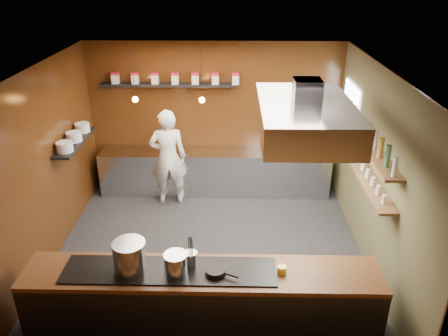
{
  "coord_description": "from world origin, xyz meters",
  "views": [
    {
      "loc": [
        0.36,
        -5.86,
        4.34
      ],
      "look_at": [
        0.22,
        0.4,
        1.37
      ],
      "focal_mm": 35.0,
      "sensor_mm": 36.0,
      "label": 1
    }
  ],
  "objects_px": {
    "espresso_machine": "(288,144)",
    "chef": "(168,158)",
    "extractor_hood": "(305,117)",
    "stockpot_large": "(130,256)",
    "stockpot_small": "(176,264)"
  },
  "relations": [
    {
      "from": "extractor_hood",
      "to": "stockpot_large",
      "type": "bearing_deg",
      "value": -150.94
    },
    {
      "from": "stockpot_small",
      "to": "espresso_machine",
      "type": "bearing_deg",
      "value": 65.15
    },
    {
      "from": "espresso_machine",
      "to": "stockpot_small",
      "type": "bearing_deg",
      "value": -131.84
    },
    {
      "from": "espresso_machine",
      "to": "chef",
      "type": "relative_size",
      "value": 0.2
    },
    {
      "from": "stockpot_small",
      "to": "chef",
      "type": "bearing_deg",
      "value": 99.5
    },
    {
      "from": "extractor_hood",
      "to": "chef",
      "type": "height_order",
      "value": "extractor_hood"
    },
    {
      "from": "stockpot_large",
      "to": "stockpot_small",
      "type": "height_order",
      "value": "stockpot_large"
    },
    {
      "from": "extractor_hood",
      "to": "chef",
      "type": "relative_size",
      "value": 1.05
    },
    {
      "from": "extractor_hood",
      "to": "stockpot_large",
      "type": "xyz_separation_m",
      "value": [
        -2.17,
        -1.2,
        -1.37
      ]
    },
    {
      "from": "espresso_machine",
      "to": "chef",
      "type": "bearing_deg",
      "value": 173.38
    },
    {
      "from": "extractor_hood",
      "to": "espresso_machine",
      "type": "bearing_deg",
      "value": 86.66
    },
    {
      "from": "stockpot_large",
      "to": "espresso_machine",
      "type": "height_order",
      "value": "stockpot_large"
    },
    {
      "from": "extractor_hood",
      "to": "espresso_machine",
      "type": "xyz_separation_m",
      "value": [
        0.15,
        2.54,
        -1.42
      ]
    },
    {
      "from": "extractor_hood",
      "to": "stockpot_small",
      "type": "height_order",
      "value": "extractor_hood"
    },
    {
      "from": "espresso_machine",
      "to": "chef",
      "type": "height_order",
      "value": "chef"
    }
  ]
}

